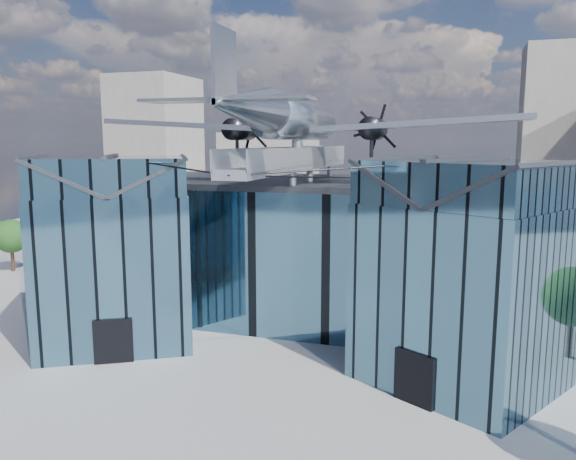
% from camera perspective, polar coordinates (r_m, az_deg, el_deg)
% --- Properties ---
extents(ground_plane, '(120.00, 120.00, 0.00)m').
position_cam_1_polar(ground_plane, '(34.92, -1.02, -12.25)').
color(ground_plane, gray).
extents(museum, '(32.88, 24.50, 17.60)m').
position_cam_1_polar(museum, '(38.76, 1.71, -1.58)').
color(museum, '#426D87').
rests_on(museum, ground).
extents(bg_towers, '(77.00, 24.50, 26.00)m').
position_cam_1_polar(bg_towers, '(81.85, 11.41, 6.98)').
color(bg_towers, slate).
rests_on(bg_towers, ground).
extents(tree_side_w, '(4.25, 4.25, 5.15)m').
position_cam_1_polar(tree_side_w, '(61.07, -26.33, -0.57)').
color(tree_side_w, black).
rests_on(tree_side_w, ground).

